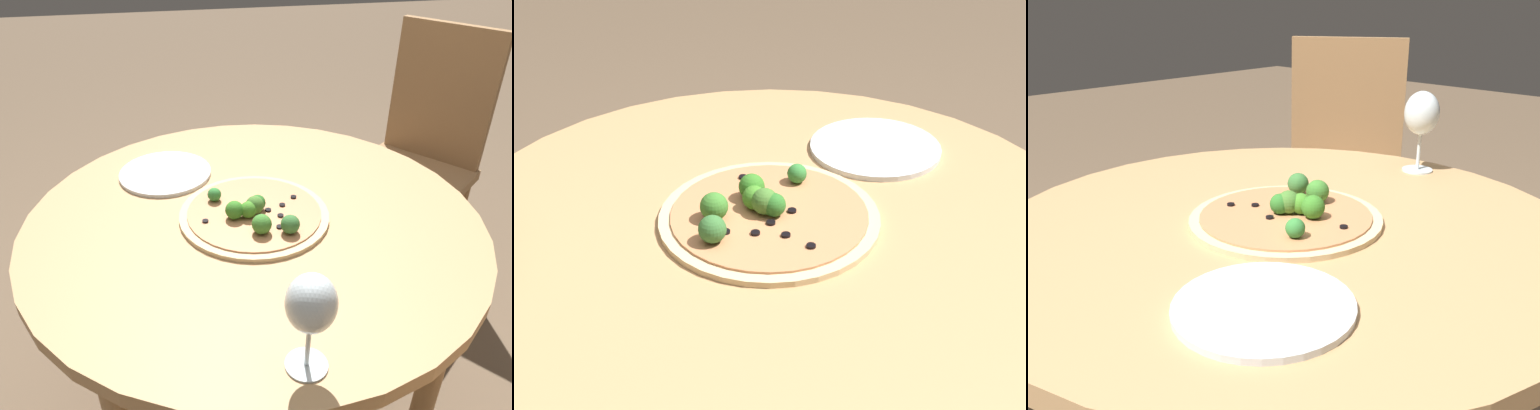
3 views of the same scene
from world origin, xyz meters
TOP-DOWN VIEW (x-y plane):
  - ground_plane at (0.00, 0.00)m, footprint 12.00×12.00m
  - dining_table at (0.00, 0.00)m, footprint 1.05×1.05m
  - chair_2 at (0.75, 0.59)m, footprint 0.56×0.56m
  - pizza at (0.00, -0.01)m, footprint 0.34×0.34m
  - wine_glass at (-0.00, -0.44)m, footprint 0.08×0.08m
  - plate_near at (-0.19, 0.23)m, footprint 0.24×0.24m

SIDE VIEW (x-z plane):
  - ground_plane at x=0.00m, z-range 0.00..0.00m
  - chair_2 at x=0.75m, z-range 0.03..1.00m
  - dining_table at x=0.00m, z-range 0.29..1.00m
  - plate_near at x=-0.19m, z-range 0.71..0.72m
  - pizza at x=0.00m, z-range 0.70..0.76m
  - wine_glass at x=0.00m, z-range 0.75..0.94m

